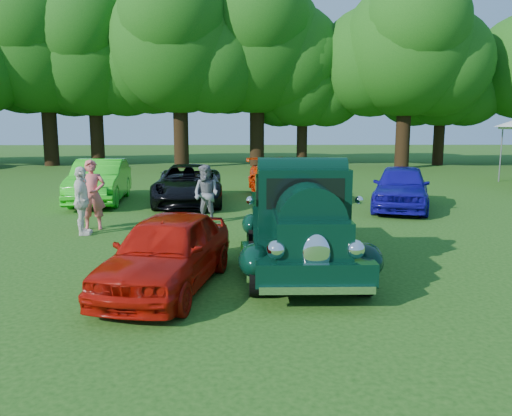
{
  "coord_description": "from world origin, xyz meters",
  "views": [
    {
      "loc": [
        -0.31,
        -8.91,
        2.76
      ],
      "look_at": [
        -0.13,
        1.01,
        1.1
      ],
      "focal_mm": 35.0,
      "sensor_mm": 36.0,
      "label": 1
    }
  ],
  "objects_px": {
    "back_car_black": "(189,184)",
    "back_car_lime": "(100,181)",
    "red_convertible": "(167,251)",
    "spectator_pink": "(92,195)",
    "spectator_white": "(82,201)",
    "hero_pickup": "(300,224)",
    "back_car_orange": "(292,179)",
    "back_car_blue": "(401,187)",
    "spectator_grey": "(206,194)"
  },
  "relations": [
    {
      "from": "back_car_black",
      "to": "back_car_lime",
      "type": "bearing_deg",
      "value": 169.96
    },
    {
      "from": "red_convertible",
      "to": "spectator_pink",
      "type": "relative_size",
      "value": 2.03
    },
    {
      "from": "spectator_pink",
      "to": "spectator_white",
      "type": "distance_m",
      "value": 0.68
    },
    {
      "from": "hero_pickup",
      "to": "back_car_lime",
      "type": "relative_size",
      "value": 1.08
    },
    {
      "from": "back_car_black",
      "to": "back_car_orange",
      "type": "distance_m",
      "value": 4.02
    },
    {
      "from": "back_car_blue",
      "to": "spectator_grey",
      "type": "bearing_deg",
      "value": -140.88
    },
    {
      "from": "red_convertible",
      "to": "back_car_lime",
      "type": "height_order",
      "value": "back_car_lime"
    },
    {
      "from": "back_car_orange",
      "to": "spectator_grey",
      "type": "bearing_deg",
      "value": -142.32
    },
    {
      "from": "back_car_blue",
      "to": "spectator_grey",
      "type": "distance_m",
      "value": 6.65
    },
    {
      "from": "back_car_blue",
      "to": "back_car_black",
      "type": "bearing_deg",
      "value": -171.5
    },
    {
      "from": "spectator_grey",
      "to": "back_car_lime",
      "type": "bearing_deg",
      "value": 168.83
    },
    {
      "from": "spectator_white",
      "to": "back_car_black",
      "type": "bearing_deg",
      "value": -32.32
    },
    {
      "from": "hero_pickup",
      "to": "back_car_blue",
      "type": "distance_m",
      "value": 7.81
    },
    {
      "from": "back_car_lime",
      "to": "spectator_pink",
      "type": "relative_size",
      "value": 2.51
    },
    {
      "from": "back_car_black",
      "to": "spectator_white",
      "type": "bearing_deg",
      "value": -116.76
    },
    {
      "from": "hero_pickup",
      "to": "back_car_orange",
      "type": "relative_size",
      "value": 1.01
    },
    {
      "from": "red_convertible",
      "to": "spectator_grey",
      "type": "height_order",
      "value": "spectator_grey"
    },
    {
      "from": "hero_pickup",
      "to": "spectator_white",
      "type": "height_order",
      "value": "hero_pickup"
    },
    {
      "from": "back_car_orange",
      "to": "spectator_white",
      "type": "distance_m",
      "value": 8.69
    },
    {
      "from": "back_car_blue",
      "to": "hero_pickup",
      "type": "bearing_deg",
      "value": -102.75
    },
    {
      "from": "hero_pickup",
      "to": "back_car_black",
      "type": "bearing_deg",
      "value": 111.2
    },
    {
      "from": "hero_pickup",
      "to": "back_car_lime",
      "type": "xyz_separation_m",
      "value": [
        -6.28,
        8.28,
        -0.09
      ]
    },
    {
      "from": "hero_pickup",
      "to": "back_car_orange",
      "type": "xyz_separation_m",
      "value": [
        0.68,
        9.35,
        -0.13
      ]
    },
    {
      "from": "spectator_pink",
      "to": "spectator_white",
      "type": "height_order",
      "value": "spectator_pink"
    },
    {
      "from": "back_car_orange",
      "to": "back_car_blue",
      "type": "bearing_deg",
      "value": -61.17
    },
    {
      "from": "back_car_lime",
      "to": "back_car_orange",
      "type": "distance_m",
      "value": 7.04
    },
    {
      "from": "back_car_blue",
      "to": "spectator_grey",
      "type": "height_order",
      "value": "spectator_grey"
    },
    {
      "from": "back_car_lime",
      "to": "spectator_grey",
      "type": "relative_size",
      "value": 2.81
    },
    {
      "from": "back_car_blue",
      "to": "spectator_white",
      "type": "xyz_separation_m",
      "value": [
        -9.23,
        -3.73,
        0.14
      ]
    },
    {
      "from": "spectator_white",
      "to": "hero_pickup",
      "type": "bearing_deg",
      "value": -128.98
    },
    {
      "from": "red_convertible",
      "to": "spectator_white",
      "type": "distance_m",
      "value": 5.06
    },
    {
      "from": "hero_pickup",
      "to": "back_car_orange",
      "type": "bearing_deg",
      "value": 85.84
    },
    {
      "from": "red_convertible",
      "to": "back_car_orange",
      "type": "bearing_deg",
      "value": 85.31
    },
    {
      "from": "back_car_black",
      "to": "spectator_grey",
      "type": "relative_size",
      "value": 2.98
    },
    {
      "from": "spectator_pink",
      "to": "spectator_grey",
      "type": "distance_m",
      "value": 3.03
    },
    {
      "from": "back_car_lime",
      "to": "back_car_orange",
      "type": "height_order",
      "value": "back_car_lime"
    },
    {
      "from": "hero_pickup",
      "to": "spectator_white",
      "type": "distance_m",
      "value": 5.96
    },
    {
      "from": "back_car_blue",
      "to": "back_car_orange",
      "type": "bearing_deg",
      "value": 160.0
    },
    {
      "from": "hero_pickup",
      "to": "back_car_blue",
      "type": "bearing_deg",
      "value": 58.79
    },
    {
      "from": "back_car_orange",
      "to": "spectator_grey",
      "type": "distance_m",
      "value": 5.77
    },
    {
      "from": "back_car_blue",
      "to": "spectator_pink",
      "type": "xyz_separation_m",
      "value": [
        -9.16,
        -3.06,
        0.2
      ]
    },
    {
      "from": "spectator_grey",
      "to": "spectator_white",
      "type": "xyz_separation_m",
      "value": [
        -3.01,
        -1.39,
        0.04
      ]
    },
    {
      "from": "hero_pickup",
      "to": "spectator_pink",
      "type": "height_order",
      "value": "hero_pickup"
    },
    {
      "from": "hero_pickup",
      "to": "spectator_grey",
      "type": "distance_m",
      "value": 4.85
    },
    {
      "from": "red_convertible",
      "to": "back_car_blue",
      "type": "relative_size",
      "value": 0.88
    },
    {
      "from": "back_car_black",
      "to": "spectator_pink",
      "type": "height_order",
      "value": "spectator_pink"
    },
    {
      "from": "red_convertible",
      "to": "back_car_blue",
      "type": "distance_m",
      "value": 10.22
    },
    {
      "from": "hero_pickup",
      "to": "back_car_black",
      "type": "relative_size",
      "value": 1.02
    },
    {
      "from": "hero_pickup",
      "to": "spectator_grey",
      "type": "xyz_separation_m",
      "value": [
        -2.17,
        4.33,
        -0.03
      ]
    },
    {
      "from": "hero_pickup",
      "to": "back_car_black",
      "type": "height_order",
      "value": "hero_pickup"
    }
  ]
}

